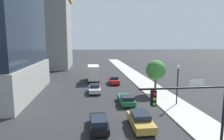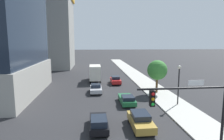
{
  "view_description": "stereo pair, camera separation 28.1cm",
  "coord_description": "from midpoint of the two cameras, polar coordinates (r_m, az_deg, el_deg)",
  "views": [
    {
      "loc": [
        -2.65,
        -9.05,
        8.38
      ],
      "look_at": [
        -0.51,
        8.93,
        5.7
      ],
      "focal_mm": 30.62,
      "sensor_mm": 36.0,
      "label": 1
    },
    {
      "loc": [
        -2.38,
        -9.08,
        8.38
      ],
      "look_at": [
        -0.51,
        8.93,
        5.7
      ],
      "focal_mm": 30.62,
      "sensor_mm": 36.0,
      "label": 2
    }
  ],
  "objects": [
    {
      "name": "construction_building",
      "position": [
        65.81,
        -19.57,
        12.64
      ],
      "size": [
        16.33,
        25.97,
        33.52
      ],
      "color": "gray",
      "rests_on": "ground"
    },
    {
      "name": "traffic_light_pole",
      "position": [
        14.22,
        22.62,
        -9.63
      ],
      "size": [
        6.24,
        0.48,
        5.71
      ],
      "color": "black",
      "rests_on": "sidewalk"
    },
    {
      "name": "car_silver",
      "position": [
        31.89,
        -5.44,
        -5.55
      ],
      "size": [
        1.87,
        4.01,
        1.41
      ],
      "color": "#B7B7BC",
      "rests_on": "ground"
    },
    {
      "name": "car_green",
      "position": [
        26.31,
        3.94,
        -8.7
      ],
      "size": [
        1.84,
        4.52,
        1.3
      ],
      "color": "#1E6638",
      "rests_on": "ground"
    },
    {
      "name": "sidewalk",
      "position": [
        32.13,
        13.39,
        -6.79
      ],
      "size": [
        4.35,
        120.0,
        0.15
      ],
      "primitive_type": "cube",
      "color": "#B2AFA8",
      "rests_on": "ground"
    },
    {
      "name": "car_gold",
      "position": [
        19.52,
        8.08,
        -14.61
      ],
      "size": [
        1.91,
        4.46,
        1.52
      ],
      "color": "#AD8938",
      "rests_on": "ground"
    },
    {
      "name": "car_black",
      "position": [
        18.96,
        -4.39,
        -15.45
      ],
      "size": [
        1.75,
        4.31,
        1.44
      ],
      "color": "black",
      "rests_on": "ground"
    },
    {
      "name": "car_red",
      "position": [
        38.62,
        0.4,
        -3.01
      ],
      "size": [
        1.83,
        4.41,
        1.5
      ],
      "color": "red",
      "rests_on": "ground"
    },
    {
      "name": "box_truck",
      "position": [
        40.77,
        -5.78,
        -0.73
      ],
      "size": [
        2.29,
        6.74,
        3.49
      ],
      "color": "silver",
      "rests_on": "ground"
    },
    {
      "name": "street_lamp",
      "position": [
        26.51,
        18.74,
        -2.41
      ],
      "size": [
        0.44,
        0.44,
        5.2
      ],
      "color": "black",
      "rests_on": "sidewalk"
    },
    {
      "name": "street_tree",
      "position": [
        31.72,
        12.72,
        -0.03
      ],
      "size": [
        3.21,
        3.21,
        5.31
      ],
      "color": "brown",
      "rests_on": "sidewalk"
    }
  ]
}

